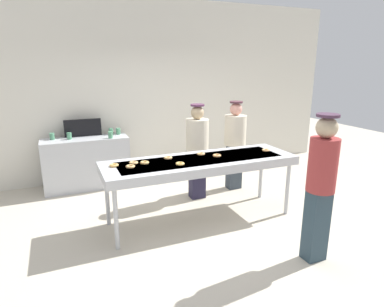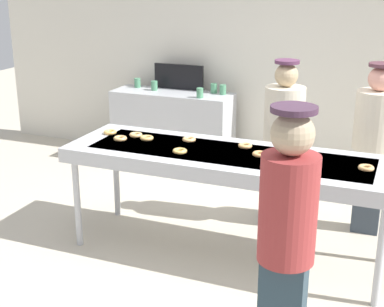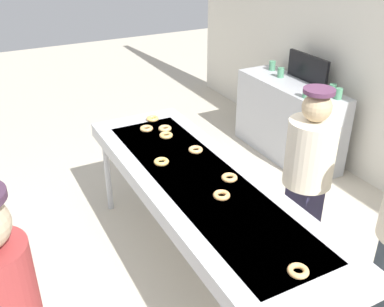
{
  "view_description": "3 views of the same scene",
  "coord_description": "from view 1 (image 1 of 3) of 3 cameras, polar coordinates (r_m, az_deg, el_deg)",
  "views": [
    {
      "loc": [
        -1.77,
        -3.92,
        2.16
      ],
      "look_at": [
        -0.17,
        -0.1,
        1.02
      ],
      "focal_mm": 30.57,
      "sensor_mm": 36.0,
      "label": 1
    },
    {
      "loc": [
        1.31,
        -4.01,
        2.29
      ],
      "look_at": [
        -0.26,
        -0.13,
        0.9
      ],
      "focal_mm": 51.49,
      "sensor_mm": 36.0,
      "label": 2
    },
    {
      "loc": [
        2.37,
        -1.32,
        2.56
      ],
      "look_at": [
        -0.13,
        -0.0,
        1.06
      ],
      "focal_mm": 41.29,
      "sensor_mm": 36.0,
      "label": 3
    }
  ],
  "objects": [
    {
      "name": "ground_plane",
      "position": [
        4.82,
        1.45,
        -11.31
      ],
      "size": [
        16.0,
        16.0,
        0.0
      ],
      "primitive_type": "plane",
      "color": "beige"
    },
    {
      "name": "back_wall",
      "position": [
        6.57,
        -7.12,
        11.02
      ],
      "size": [
        8.0,
        0.12,
        3.35
      ],
      "primitive_type": "cube",
      "color": "silver",
      "rests_on": "ground"
    },
    {
      "name": "fryer_conveyor",
      "position": [
        4.5,
        1.52,
        -1.76
      ],
      "size": [
        2.69,
        0.84,
        0.9
      ],
      "color": "#B7BABF",
      "rests_on": "ground"
    },
    {
      "name": "glazed_donut_0",
      "position": [
        4.31,
        -8.28,
        -1.59
      ],
      "size": [
        0.16,
        0.16,
        0.03
      ],
      "primitive_type": "torus",
      "rotation": [
        0.0,
        0.0,
        0.45
      ],
      "color": "#DBAB5F",
      "rests_on": "fryer_conveyor"
    },
    {
      "name": "glazed_donut_1",
      "position": [
        4.49,
        -4.2,
        -0.75
      ],
      "size": [
        0.16,
        0.16,
        0.03
      ],
      "primitive_type": "torus",
      "rotation": [
        0.0,
        0.0,
        2.35
      ],
      "color": "#ECB26C",
      "rests_on": "fryer_conveyor"
    },
    {
      "name": "glazed_donut_2",
      "position": [
        4.17,
        -10.71,
        -2.25
      ],
      "size": [
        0.15,
        0.15,
        0.03
      ],
      "primitive_type": "torus",
      "rotation": [
        0.0,
        0.0,
        0.33
      ],
      "color": "#DFAB67",
      "rests_on": "fryer_conveyor"
    },
    {
      "name": "glazed_donut_3",
      "position": [
        4.68,
        1.56,
        -0.07
      ],
      "size": [
        0.16,
        0.16,
        0.03
      ],
      "primitive_type": "torus",
      "rotation": [
        0.0,
        0.0,
        0.73
      ],
      "color": "#E5AB64",
      "rests_on": "fryer_conveyor"
    },
    {
      "name": "glazed_donut_4",
      "position": [
        4.32,
        -10.15,
        -1.6
      ],
      "size": [
        0.15,
        0.15,
        0.03
      ],
      "primitive_type": "torus",
      "rotation": [
        0.0,
        0.0,
        2.77
      ],
      "color": "#DFAF6D",
      "rests_on": "fryer_conveyor"
    },
    {
      "name": "glazed_donut_5",
      "position": [
        4.27,
        -13.45,
        -2.0
      ],
      "size": [
        0.14,
        0.14,
        0.03
      ],
      "primitive_type": "torus",
      "rotation": [
        0.0,
        0.0,
        2.85
      ],
      "color": "#EFB35C",
      "rests_on": "fryer_conveyor"
    },
    {
      "name": "glazed_donut_6",
      "position": [
        5.0,
        12.76,
        0.57
      ],
      "size": [
        0.15,
        0.15,
        0.03
      ],
      "primitive_type": "torus",
      "rotation": [
        0.0,
        0.0,
        1.21
      ],
      "color": "#EBAF69",
      "rests_on": "fryer_conveyor"
    },
    {
      "name": "glazed_donut_7",
      "position": [
        4.21,
        -2.1,
        -1.81
      ],
      "size": [
        0.16,
        0.16,
        0.03
      ],
      "primitive_type": "torus",
      "rotation": [
        0.0,
        0.0,
        1.11
      ],
      "color": "#E9B85D",
      "rests_on": "fryer_conveyor"
    },
    {
      "name": "glazed_donut_8",
      "position": [
        4.6,
        4.35,
        -0.36
      ],
      "size": [
        0.15,
        0.15,
        0.03
      ],
      "primitive_type": "torus",
      "rotation": [
        0.0,
        0.0,
        2.83
      ],
      "color": "#ECA861",
      "rests_on": "fryer_conveyor"
    },
    {
      "name": "worker_baker",
      "position": [
        5.73,
        7.51,
        2.48
      ],
      "size": [
        0.37,
        0.37,
        1.56
      ],
      "rotation": [
        0.0,
        0.0,
        3.07
      ],
      "color": "#313B46",
      "rests_on": "ground"
    },
    {
      "name": "worker_assistant",
      "position": [
        5.26,
        0.93,
        1.4
      ],
      "size": [
        0.36,
        0.36,
        1.56
      ],
      "rotation": [
        0.0,
        0.0,
        2.86
      ],
      "color": "#24213B",
      "rests_on": "ground"
    },
    {
      "name": "customer_waiting",
      "position": [
        3.8,
        21.55,
        -4.69
      ],
      "size": [
        0.31,
        0.31,
        1.67
      ],
      "rotation": [
        0.0,
        0.0,
        -0.1
      ],
      "color": "#283D49",
      "rests_on": "ground"
    },
    {
      "name": "prep_counter",
      "position": [
        6.11,
        -17.86,
        -1.62
      ],
      "size": [
        1.46,
        0.51,
        0.91
      ],
      "primitive_type": "cube",
      "color": "#B7BABF",
      "rests_on": "ground"
    },
    {
      "name": "paper_cup_0",
      "position": [
        6.08,
        -23.22,
        2.76
      ],
      "size": [
        0.08,
        0.08,
        0.11
      ],
      "primitive_type": "cylinder",
      "color": "#4C8C66",
      "rests_on": "prep_counter"
    },
    {
      "name": "paper_cup_1",
      "position": [
        6.0,
        -20.62,
        2.88
      ],
      "size": [
        0.08,
        0.08,
        0.11
      ],
      "primitive_type": "cylinder",
      "color": "#4C8C66",
      "rests_on": "prep_counter"
    },
    {
      "name": "paper_cup_2",
      "position": [
        6.18,
        -13.96,
        3.76
      ],
      "size": [
        0.08,
        0.08,
        0.11
      ],
      "primitive_type": "cylinder",
      "color": "#4C8C66",
      "rests_on": "prep_counter"
    },
    {
      "name": "paper_cup_3",
      "position": [
        6.17,
        -12.74,
        3.81
      ],
      "size": [
        0.08,
        0.08,
        0.11
      ],
      "primitive_type": "cylinder",
      "color": "#4C8C66",
      "rests_on": "prep_counter"
    },
    {
      "name": "paper_cup_4",
      "position": [
        5.88,
        -14.04,
        3.17
      ],
      "size": [
        0.08,
        0.08,
        0.11
      ],
      "primitive_type": "cylinder",
      "color": "#4C8C66",
      "rests_on": "prep_counter"
    },
    {
      "name": "menu_display",
      "position": [
        6.17,
        -18.5,
        4.3
      ],
      "size": [
        0.64,
        0.04,
        0.3
      ],
      "primitive_type": "cube",
      "color": "black",
      "rests_on": "prep_counter"
    }
  ]
}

